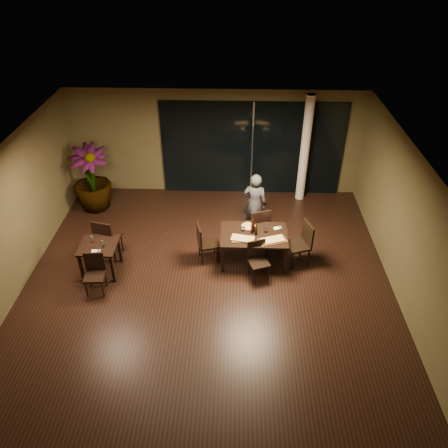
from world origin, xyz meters
The scene contains 33 objects.
ground centered at (0.00, 0.00, 0.00)m, with size 8.00×8.00×0.00m, color black.
wall_back centered at (0.00, 4.05, 1.50)m, with size 8.00×0.10×3.00m, color brown.
wall_front centered at (0.00, -4.05, 1.50)m, with size 8.00×0.10×3.00m, color brown.
wall_left centered at (-4.05, 0.00, 1.50)m, with size 0.10×8.00×3.00m, color brown.
wall_right centered at (4.05, 0.00, 1.50)m, with size 0.10×8.00×3.00m, color brown.
ceiling centered at (0.00, 0.00, 3.02)m, with size 8.00×8.00×0.04m, color silver.
window_panel centered at (1.00, 3.96, 1.35)m, with size 5.00×0.06×2.70m, color black.
column centered at (2.40, 3.65, 1.50)m, with size 0.24×0.24×3.00m, color white.
main_table centered at (1.00, 0.80, 0.68)m, with size 1.50×1.00×0.75m.
side_table centered at (-2.40, 0.30, 0.62)m, with size 0.80×0.80×0.75m.
chair_main_far centered at (1.13, 1.40, 0.58)m, with size 0.61×0.61×1.04m.
chair_main_near centered at (1.07, 0.27, 0.50)m, with size 0.53×0.53×0.89m.
chair_main_left centered at (-0.12, 0.78, 0.54)m, with size 0.55×0.55×0.96m.
chair_main_right centered at (2.08, 0.77, 0.59)m, with size 0.62×0.62×1.05m.
chair_side_far centered at (-2.38, 0.80, 0.59)m, with size 0.59×0.59×1.06m.
chair_side_near centered at (-2.36, -0.28, 0.50)m, with size 0.45×0.45×0.90m.
diner centered at (1.04, 1.99, 0.81)m, with size 0.55×0.37×1.62m, color #2F3134.
potted_plant centered at (-3.29, 2.95, 0.90)m, with size 0.98×0.98×1.80m, color #204517.
pizza_board_left centered at (0.74, 0.59, 0.76)m, with size 0.50×0.25×0.01m, color #432C15.
pizza_board_right centered at (1.40, 0.56, 0.76)m, with size 0.61×0.31×0.01m, color #452A16.
oblong_pizza_left centered at (0.74, 0.59, 0.77)m, with size 0.48×0.22×0.02m, color maroon, non-canonical shape.
oblong_pizza_right centered at (1.40, 0.56, 0.77)m, with size 0.48×0.22×0.02m, color maroon, non-canonical shape.
round_pizza centered at (0.88, 1.09, 0.76)m, with size 0.32×0.32×0.01m, color red.
bottle_a centered at (0.96, 0.85, 0.91)m, with size 0.07×0.07×0.32m, color black, non-canonical shape.
bottle_b centered at (1.04, 0.79, 0.89)m, with size 0.06×0.06×0.29m, color black, non-canonical shape.
bottle_c centered at (0.98, 0.91, 0.91)m, with size 0.07×0.07×0.33m, color black, non-canonical shape.
tumbler_left centered at (0.76, 0.92, 0.80)m, with size 0.08×0.08×0.09m, color white.
tumbler_right centered at (1.27, 0.90, 0.80)m, with size 0.08×0.08×0.10m, color white.
napkin_near centered at (1.52, 0.66, 0.76)m, with size 0.18×0.10×0.01m, color silver.
napkin_far centered at (1.55, 1.04, 0.76)m, with size 0.18×0.10×0.01m, color white.
wine_glass_a centered at (-2.55, 0.39, 0.83)m, with size 0.07×0.07×0.17m, color white, non-canonical shape.
wine_glass_b centered at (-2.27, 0.24, 0.83)m, with size 0.07×0.07×0.16m, color white, non-canonical shape.
side_napkin centered at (-2.39, 0.06, 0.76)m, with size 0.18×0.11×0.01m, color silver.
Camera 1 is at (0.58, -7.13, 6.55)m, focal length 35.00 mm.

